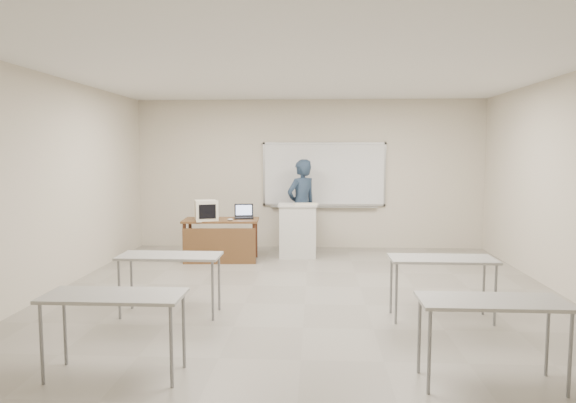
# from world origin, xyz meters

# --- Properties ---
(floor) EXTENTS (7.00, 8.00, 0.01)m
(floor) POSITION_xyz_m (0.00, 0.00, -0.01)
(floor) COLOR gray
(floor) RESTS_ON ground
(whiteboard) EXTENTS (2.48, 0.10, 1.31)m
(whiteboard) POSITION_xyz_m (0.30, 3.97, 1.48)
(whiteboard) COLOR white
(whiteboard) RESTS_ON floor
(student_desks) EXTENTS (4.40, 2.20, 0.73)m
(student_desks) POSITION_xyz_m (-0.00, -1.35, 0.67)
(student_desks) COLOR gray
(student_desks) RESTS_ON floor
(instructor_desk) EXTENTS (1.33, 0.67, 0.75)m
(instructor_desk) POSITION_xyz_m (-1.56, 2.49, 0.53)
(instructor_desk) COLOR brown
(instructor_desk) RESTS_ON floor
(podium) EXTENTS (0.71, 0.52, 0.99)m
(podium) POSITION_xyz_m (-0.20, 3.01, 0.50)
(podium) COLOR silver
(podium) RESTS_ON floor
(crt_monitor) EXTENTS (0.38, 0.43, 0.36)m
(crt_monitor) POSITION_xyz_m (-1.81, 2.48, 0.92)
(crt_monitor) COLOR beige
(crt_monitor) RESTS_ON instructor_desk
(laptop) EXTENTS (0.34, 0.32, 0.25)m
(laptop) POSITION_xyz_m (-1.16, 2.76, 0.81)
(laptop) COLOR black
(laptop) RESTS_ON instructor_desk
(mouse) EXTENTS (0.11, 0.08, 0.04)m
(mouse) POSITION_xyz_m (-1.36, 2.40, 0.77)
(mouse) COLOR #96979D
(mouse) RESTS_ON instructor_desk
(keyboard) EXTENTS (0.47, 0.26, 0.02)m
(keyboard) POSITION_xyz_m (-0.05, 2.89, 1.00)
(keyboard) COLOR beige
(keyboard) RESTS_ON podium
(presenter) EXTENTS (0.79, 0.76, 1.81)m
(presenter) POSITION_xyz_m (-0.14, 3.55, 0.90)
(presenter) COLOR black
(presenter) RESTS_ON floor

